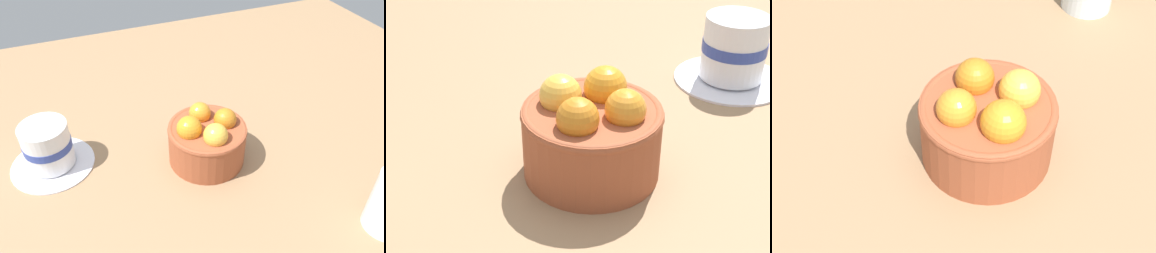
% 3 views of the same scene
% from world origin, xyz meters
% --- Properties ---
extents(ground_plane, '(1.40, 1.17, 0.05)m').
position_xyz_m(ground_plane, '(0.00, 0.00, -0.02)').
color(ground_plane, '#997551').
extents(terracotta_bowl, '(0.13, 0.13, 0.10)m').
position_xyz_m(terracotta_bowl, '(0.00, 0.00, 0.05)').
color(terracotta_bowl, '#9E4C2D').
rests_on(terracotta_bowl, ground_plane).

